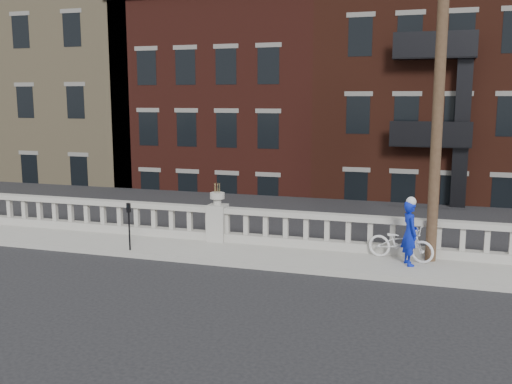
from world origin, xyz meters
TOP-DOWN VIEW (x-y plane):
  - ground at (0.00, 0.00)m, footprint 120.00×120.00m
  - sidewalk at (0.00, 3.00)m, footprint 32.00×2.20m
  - balustrade at (0.00, 3.95)m, footprint 28.00×0.34m
  - planter_pedestal at (0.00, 3.95)m, footprint 0.55×0.55m
  - lower_level at (0.56, 23.04)m, footprint 80.00×44.00m
  - utility_pole at (6.20, 3.60)m, footprint 1.60×0.28m
  - parking_meter_c at (-1.98, 2.15)m, footprint 0.10×0.09m
  - bicycle at (5.43, 3.43)m, footprint 1.88×1.07m
  - cyclist at (5.66, 3.02)m, footprint 0.60×0.72m

SIDE VIEW (x-z plane):
  - ground at x=0.00m, z-range 0.00..0.00m
  - sidewalk at x=0.00m, z-range 0.00..0.15m
  - bicycle at x=5.43m, z-range 0.15..1.08m
  - balustrade at x=0.00m, z-range 0.13..1.16m
  - planter_pedestal at x=0.00m, z-range -0.05..1.71m
  - cyclist at x=5.66m, z-range 0.15..1.84m
  - parking_meter_c at x=-1.98m, z-range 0.32..1.68m
  - lower_level at x=0.56m, z-range -7.77..13.03m
  - utility_pole at x=6.20m, z-range 0.24..10.24m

